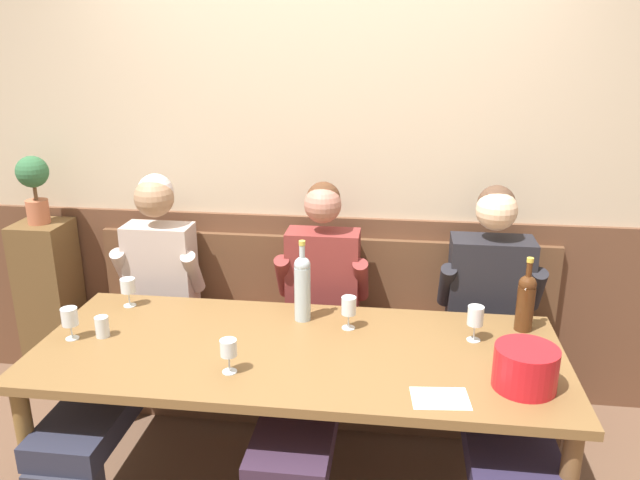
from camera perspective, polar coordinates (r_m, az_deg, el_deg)
The scene contains 19 objects.
room_wall_back at distance 3.39m, azimuth 0.53°, elevation 8.10°, with size 6.80×0.08×2.80m, color #C7B497.
wood_wainscot_panel at distance 3.60m, azimuth 0.38°, elevation -5.91°, with size 6.80×0.03×1.05m, color brown.
wall_bench at distance 3.53m, azimuth -0.06°, elevation -10.90°, with size 2.54×0.42×0.94m.
dining_table at distance 2.73m, azimuth -2.02°, elevation -11.13°, with size 2.24×0.91×0.73m.
person_center_left_seat at distance 3.25m, azimuth -16.46°, elevation -7.37°, with size 0.47×1.32×1.31m.
person_center_right_seat at distance 3.02m, azimuth -0.67°, elevation -9.16°, with size 0.48×1.31×1.29m.
person_left_seat at distance 3.04m, azimuth 15.80°, elevation -9.38°, with size 0.51×1.32×1.30m.
ice_bucket at distance 2.51m, azimuth 18.23°, elevation -11.01°, with size 0.24×0.24×0.16m, color red.
wine_bottle_clear_water at distance 2.88m, azimuth -1.61°, elevation -4.21°, with size 0.08×0.08×0.39m.
wine_bottle_green_tall at distance 2.94m, azimuth 18.26°, elevation -5.26°, with size 0.08×0.08×0.34m.
wine_glass_center_rear at distance 2.50m, azimuth -8.34°, elevation -9.87°, with size 0.07×0.07×0.14m.
wine_glass_near_bucket at distance 2.94m, azimuth -21.87°, elevation -6.65°, with size 0.07×0.07×0.15m.
wine_glass_by_bottle at distance 3.18m, azimuth -17.11°, elevation -4.12°, with size 0.07×0.07×0.14m.
wine_glass_right_end at distance 2.82m, azimuth 2.64°, elevation -6.17°, with size 0.07×0.07×0.15m.
wine_glass_left_end at distance 2.79m, azimuth 13.99°, elevation -6.79°, with size 0.07×0.07×0.16m.
water_tumbler_center at distance 2.93m, azimuth -19.26°, elevation -7.48°, with size 0.06×0.06×0.09m, color silver.
tasting_sheet_left_guest at distance 2.40m, azimuth 10.90°, elevation -14.00°, with size 0.21×0.15×0.00m, color white.
corner_pedestal at distance 3.96m, azimuth -23.26°, elevation -5.55°, with size 0.28×0.28×1.00m, color brown.
potted_plant at distance 3.74m, azimuth -24.65°, elevation 4.78°, with size 0.17×0.17×0.38m.
Camera 1 is at (0.40, -2.23, 2.00)m, focal length 35.08 mm.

